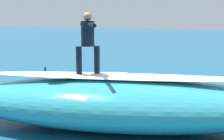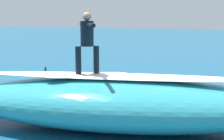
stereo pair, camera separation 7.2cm
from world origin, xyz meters
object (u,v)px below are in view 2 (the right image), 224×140
object	(u,v)px
surfboard_riding	(88,75)
surfer_riding	(87,38)
surfer_paddling	(126,83)
buoy_marker	(46,89)
surfboard_paddling	(128,87)

from	to	relation	value
surfboard_riding	surfer_riding	distance (m)	0.98
surfboard_riding	surfer_paddling	xyz separation A→B (m)	(0.88, -4.99, -1.22)
surfboard_riding	surfer_riding	world-z (taller)	surfer_riding
surfer_paddling	buoy_marker	bearing A→B (deg)	-99.69
surfboard_riding	buoy_marker	bearing A→B (deg)	-77.32
surfboard_riding	surfer_paddling	distance (m)	5.21
surfer_riding	surfboard_paddling	world-z (taller)	surfer_riding
surfer_riding	buoy_marker	size ratio (longest dim) A/B	1.41
surfer_riding	surfboard_paddling	distance (m)	5.52
surfboard_paddling	buoy_marker	bearing A→B (deg)	-101.60
surfer_paddling	surfboard_paddling	bearing A→B (deg)	0.00
surfboard_paddling	buoy_marker	world-z (taller)	buoy_marker
surfboard_riding	surfer_riding	xyz separation A→B (m)	(-0.00, -0.00, 0.98)
surfer_riding	surfer_paddling	size ratio (longest dim) A/B	1.10
surfboard_riding	surfboard_paddling	distance (m)	5.18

